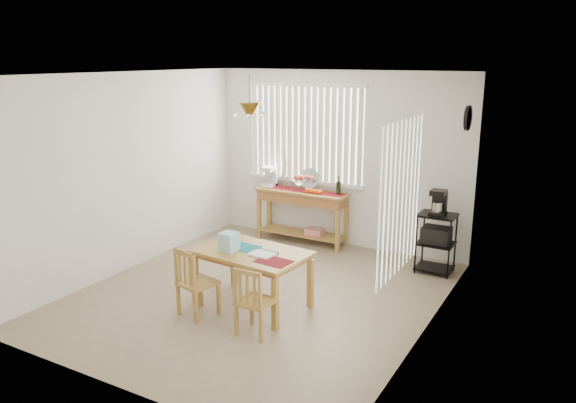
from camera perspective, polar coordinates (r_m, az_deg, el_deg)
The scene contains 10 objects.
ground at distance 6.87m, azimuth -3.02°, elevation -9.47°, with size 4.00×4.50×0.01m, color gray.
room_shell at distance 6.38m, azimuth -3.12°, elevation 4.63°, with size 4.20×4.70×2.70m.
sideboard at distance 8.55m, azimuth 1.47°, elevation -0.21°, with size 1.44×0.41×0.81m.
sideboard_items at distance 8.59m, azimuth 0.15°, elevation 2.10°, with size 1.37×0.34×0.62m.
wire_cart at distance 7.63m, azimuth 14.82°, elevation -3.55°, with size 0.47×0.38×0.80m.
cart_items at distance 7.51m, azimuth 15.07°, elevation -0.12°, with size 0.19×0.23×0.33m.
dining_table at distance 6.37m, azimuth -3.66°, elevation -5.69°, with size 1.30×0.90×0.66m.
table_items at distance 6.32m, azimuth -5.14°, elevation -4.42°, with size 0.95×0.52×0.21m.
chair_left at distance 6.28m, azimuth -9.41°, elevation -8.14°, with size 0.44×0.44×0.79m.
chair_right at distance 5.81m, azimuth -3.46°, elevation -10.12°, with size 0.35×0.35×0.75m.
Camera 1 is at (3.38, -5.29, 2.79)m, focal length 35.00 mm.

